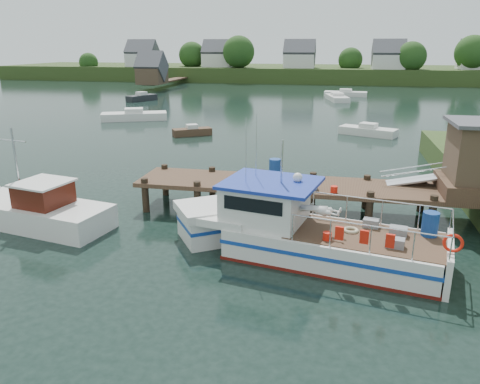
% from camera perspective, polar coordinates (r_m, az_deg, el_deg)
% --- Properties ---
extents(ground_plane, '(160.00, 160.00, 0.00)m').
position_cam_1_polar(ground_plane, '(21.98, 3.34, -2.23)').
color(ground_plane, black).
extents(far_shore, '(140.00, 42.55, 9.22)m').
position_cam_1_polar(far_shore, '(103.03, 10.32, 14.34)').
color(far_shore, '#30441B').
rests_on(far_shore, ground).
extents(dock, '(16.60, 3.00, 4.78)m').
position_cam_1_polar(dock, '(21.45, 20.95, 2.37)').
color(dock, '#483222').
rests_on(dock, ground).
extents(lobster_boat, '(10.51, 4.79, 5.06)m').
position_cam_1_polar(lobster_boat, '(17.24, 7.14, -4.80)').
color(lobster_boat, silver).
rests_on(lobster_boat, ground).
extents(work_boat, '(8.00, 3.67, 4.18)m').
position_cam_1_polar(work_boat, '(22.02, -24.20, -1.95)').
color(work_boat, silver).
rests_on(work_boat, ground).
extents(moored_rowboat, '(3.36, 2.65, 0.95)m').
position_cam_1_polar(moored_rowboat, '(40.35, -5.86, 7.37)').
color(moored_rowboat, '#483222').
rests_on(moored_rowboat, ground).
extents(moored_far, '(6.36, 2.53, 1.06)m').
position_cam_1_polar(moored_far, '(73.25, 12.74, 11.64)').
color(moored_far, silver).
rests_on(moored_far, ground).
extents(moored_a, '(6.87, 4.58, 1.20)m').
position_cam_1_polar(moored_a, '(49.70, -12.77, 9.07)').
color(moored_a, silver).
rests_on(moored_a, ground).
extents(moored_b, '(5.00, 3.34, 1.05)m').
position_cam_1_polar(moored_b, '(41.64, 15.33, 7.21)').
color(moored_b, silver).
rests_on(moored_b, ground).
extents(moored_d, '(3.49, 6.54, 1.06)m').
position_cam_1_polar(moored_d, '(67.14, 11.74, 11.20)').
color(moored_d, silver).
rests_on(moored_d, ground).
extents(moored_e, '(3.29, 4.65, 1.23)m').
position_cam_1_polar(moored_e, '(66.84, -11.89, 11.22)').
color(moored_e, black).
rests_on(moored_e, ground).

